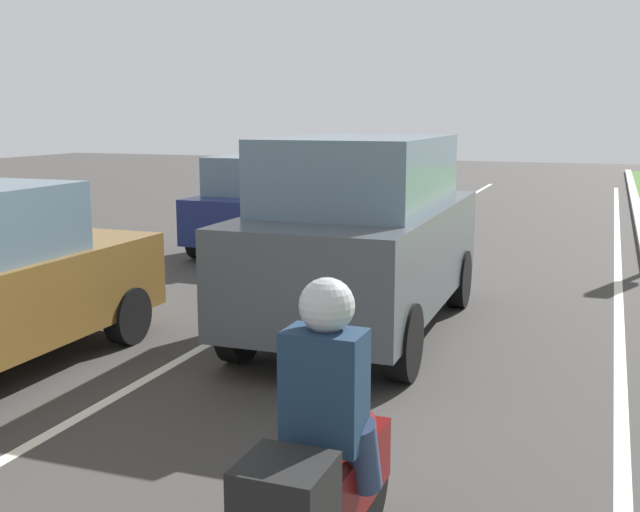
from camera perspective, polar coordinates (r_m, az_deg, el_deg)
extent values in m
plane|color=#383533|center=(13.40, 5.62, -0.48)|extent=(60.00, 60.00, 0.00)
cube|color=silver|center=(13.59, 2.77, -0.28)|extent=(0.12, 32.00, 0.01)
cube|color=silver|center=(12.96, 21.17, -1.50)|extent=(0.12, 32.00, 0.01)
cube|color=#474C51|center=(8.99, 3.20, 0.19)|extent=(1.97, 4.53, 1.10)
cube|color=slate|center=(8.73, 2.98, 6.18)|extent=(1.74, 2.72, 0.80)
cylinder|color=black|center=(10.79, 1.05, -1.04)|extent=(0.23, 0.76, 0.76)
cylinder|color=black|center=(10.37, 10.24, -1.67)|extent=(0.23, 0.76, 0.76)
cylinder|color=black|center=(8.03, -6.01, -5.13)|extent=(0.23, 0.76, 0.76)
cylinder|color=black|center=(7.46, 6.25, -6.35)|extent=(0.23, 0.76, 0.76)
cylinder|color=black|center=(9.85, -21.86, -3.27)|extent=(0.22, 0.64, 0.64)
cylinder|color=black|center=(8.87, -14.02, -4.29)|extent=(0.22, 0.64, 0.64)
cube|color=navy|center=(14.53, -3.84, 3.20)|extent=(1.77, 3.76, 0.80)
cube|color=slate|center=(14.24, -4.33, 6.03)|extent=(1.55, 1.95, 0.68)
cylinder|color=black|center=(16.04, -4.23, 2.43)|extent=(0.24, 0.61, 0.60)
cylinder|color=black|center=(15.42, 0.78, 2.13)|extent=(0.24, 0.61, 0.60)
cylinder|color=black|center=(13.87, -8.94, 1.07)|extent=(0.24, 0.61, 0.60)
cylinder|color=black|center=(13.15, -3.32, 0.67)|extent=(0.24, 0.61, 0.60)
cube|color=#590A0A|center=(4.18, 0.58, -17.30)|extent=(0.29, 1.40, 0.36)
ellipsoid|color=#590A0A|center=(4.39, 2.21, -12.75)|extent=(0.28, 0.50, 0.24)
cube|color=black|center=(3.61, -2.60, -17.28)|extent=(0.40, 0.40, 0.32)
cylinder|color=black|center=(4.90, 3.54, -16.61)|extent=(0.10, 0.60, 0.60)
cube|color=#192D47|center=(3.90, 0.34, -9.79)|extent=(0.40, 0.26, 0.60)
sphere|color=#B2B2B7|center=(3.80, 0.50, -3.68)|extent=(0.28, 0.28, 0.28)
cylinder|color=navy|center=(4.20, -1.31, -13.84)|extent=(0.16, 0.29, 0.45)
cylinder|color=navy|center=(4.10, 3.24, -14.52)|extent=(0.16, 0.29, 0.45)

